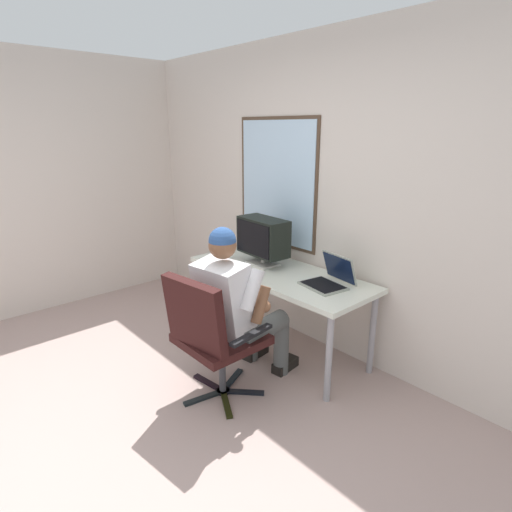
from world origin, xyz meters
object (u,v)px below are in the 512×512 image
object	(u,v)px
desk	(279,278)
wine_glass	(228,251)
person_seated	(237,305)
crt_monitor	(263,237)
laptop	(330,277)
office_chair	(210,331)

from	to	relation	value
desk	wine_glass	xyz separation A→B (m)	(-0.52, -0.14, 0.16)
person_seated	wine_glass	bearing A→B (deg)	146.26
desk	crt_monitor	distance (m)	0.39
person_seated	crt_monitor	bearing A→B (deg)	122.85
wine_glass	laptop	bearing A→B (deg)	11.39
crt_monitor	wine_glass	size ratio (longest dim) A/B	3.50
person_seated	wine_glass	size ratio (longest dim) A/B	9.01
person_seated	wine_glass	distance (m)	0.86
office_chair	laptop	bearing A→B (deg)	73.39
crt_monitor	wine_glass	world-z (taller)	crt_monitor
desk	crt_monitor	bearing A→B (deg)	174.16
person_seated	crt_monitor	xyz separation A→B (m)	(-0.41, 0.63, 0.31)
office_chair	person_seated	size ratio (longest dim) A/B	0.76
person_seated	laptop	world-z (taller)	person_seated
office_chair	person_seated	bearing A→B (deg)	96.28
office_chair	crt_monitor	xyz separation A→B (m)	(-0.44, 0.90, 0.42)
desk	laptop	xyz separation A→B (m)	(0.49, 0.06, 0.13)
desk	crt_monitor	size ratio (longest dim) A/B	3.43
desk	crt_monitor	xyz separation A→B (m)	(-0.22, 0.02, 0.31)
desk	person_seated	world-z (taller)	person_seated
office_chair	laptop	world-z (taller)	laptop
crt_monitor	person_seated	bearing A→B (deg)	-57.15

